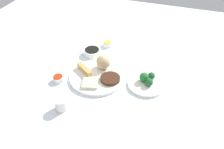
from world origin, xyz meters
TOP-DOWN VIEW (x-y plane):
  - tabletop at (0.00, 0.00)m, footprint 2.20×2.20m
  - main_plate at (0.01, 0.01)m, footprint 0.30×0.30m
  - rice_scoop at (0.09, 0.01)m, footprint 0.08×0.08m
  - spring_roll at (0.02, 0.09)m, footprint 0.09×0.11m
  - crab_rangoon_wonton at (-0.07, 0.02)m, footprint 0.10×0.10m
  - stir_fry_heap at (0.00, -0.06)m, footprint 0.10×0.10m
  - broccoli_plate at (0.04, -0.25)m, footprint 0.19×0.19m
  - broccoli_floret_0 at (0.08, -0.26)m, footprint 0.04×0.04m
  - broccoli_floret_1 at (0.03, -0.26)m, footprint 0.04×0.04m
  - broccoli_floret_2 at (0.05, -0.23)m, footprint 0.05×0.05m
  - soy_sauce_bowl at (0.21, 0.13)m, footprint 0.10×0.10m
  - soy_sauce_bowl_liquid at (0.21, 0.13)m, footprint 0.08×0.08m
  - sauce_ramekin_hot_mustard at (0.33, 0.07)m, footprint 0.06×0.06m
  - sauce_ramekin_hot_mustard_liquid at (0.33, 0.07)m, footprint 0.05×0.05m
  - sauce_ramekin_sweet_and_sour at (-0.08, 0.20)m, footprint 0.06×0.06m
  - sauce_ramekin_sweet_and_sour_liquid at (-0.08, 0.20)m, footprint 0.05×0.05m
  - teacup at (-0.25, 0.09)m, footprint 0.06×0.06m

SIDE VIEW (x-z plane):
  - tabletop at x=0.00m, z-range 0.00..0.02m
  - broccoli_plate at x=0.04m, z-range 0.02..0.03m
  - main_plate at x=0.01m, z-range 0.02..0.04m
  - sauce_ramekin_hot_mustard at x=0.33m, z-range 0.02..0.05m
  - sauce_ramekin_sweet_and_sour at x=-0.08m, z-range 0.02..0.05m
  - soy_sauce_bowl at x=0.21m, z-range 0.02..0.05m
  - crab_rangoon_wonton at x=-0.07m, z-range 0.04..0.05m
  - stir_fry_heap at x=0.00m, z-range 0.04..0.05m
  - teacup at x=-0.25m, z-range 0.02..0.08m
  - sauce_ramekin_hot_mustard_liquid at x=0.33m, z-range 0.05..0.05m
  - sauce_ramekin_sweet_and_sour_liquid at x=-0.08m, z-range 0.05..0.05m
  - spring_roll at x=0.02m, z-range 0.04..0.07m
  - broccoli_floret_0 at x=0.08m, z-range 0.03..0.07m
  - broccoli_floret_1 at x=0.03m, z-range 0.03..0.07m
  - soy_sauce_bowl_liquid at x=0.21m, z-range 0.05..0.06m
  - broccoli_floret_2 at x=0.05m, z-range 0.03..0.08m
  - rice_scoop at x=0.09m, z-range 0.04..0.11m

